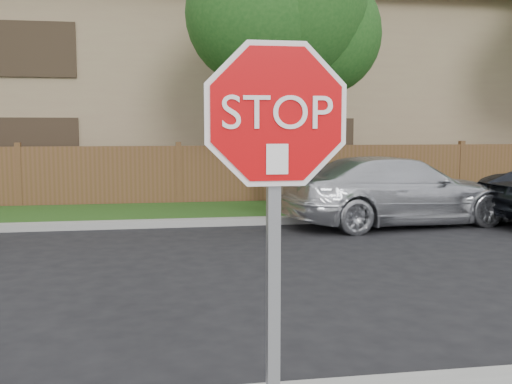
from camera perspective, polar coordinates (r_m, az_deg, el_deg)
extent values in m
cube|color=gray|center=(12.74, -6.73, -2.93)|extent=(70.00, 0.30, 0.15)
cube|color=#1E4714|center=(14.37, -7.07, -1.96)|extent=(70.00, 3.00, 0.12)
cube|color=brown|center=(15.88, -7.37, 1.50)|extent=(70.00, 0.12, 1.60)
cube|color=#957B5C|center=(21.44, -8.06, 8.58)|extent=(34.00, 8.00, 6.00)
cube|color=brown|center=(21.82, -8.19, 17.14)|extent=(35.20, 9.20, 0.50)
cylinder|color=#382B21|center=(14.45, 2.85, 5.69)|extent=(0.44, 0.44, 3.92)
sphere|color=#184515|center=(14.72, 2.91, 17.21)|extent=(3.80, 3.80, 3.80)
sphere|color=#184515|center=(15.13, 6.09, 14.73)|extent=(3.00, 3.00, 3.00)
sphere|color=#184515|center=(14.14, -0.03, 16.52)|extent=(3.20, 3.20, 3.20)
cube|color=gray|center=(3.15, 1.65, -9.22)|extent=(0.07, 0.06, 2.30)
cylinder|color=white|center=(2.97, 1.95, 7.41)|extent=(1.01, 0.02, 1.01)
cylinder|color=#C4070A|center=(2.96, 2.00, 7.42)|extent=(0.93, 0.02, 0.93)
cube|color=white|center=(2.95, 2.04, 3.15)|extent=(0.11, 0.00, 0.15)
imported|color=silver|center=(13.13, 13.40, 0.10)|extent=(5.27, 2.71, 1.46)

